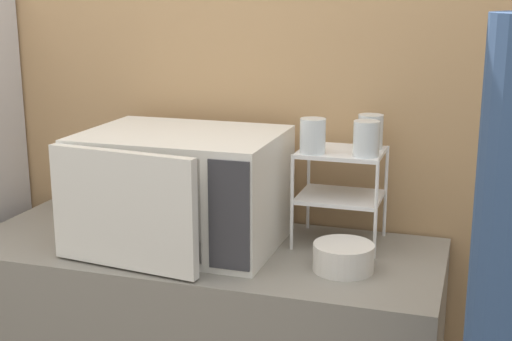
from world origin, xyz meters
The scene contains 7 objects.
wall_back centered at (0.00, 0.61, 1.30)m, with size 8.00×0.06×2.60m.
microwave centered at (-0.07, 0.29, 1.10)m, with size 0.57×0.51×0.34m.
dish_rack centered at (0.38, 0.44, 1.14)m, with size 0.25×0.21×0.28m.
glass_front_left centered at (0.31, 0.38, 1.27)m, with size 0.07×0.07×0.10m.
glass_back_right centered at (0.46, 0.49, 1.27)m, with size 0.07×0.07×0.10m.
glass_front_right centered at (0.46, 0.38, 1.27)m, with size 0.07×0.07×0.10m.
bowl centered at (0.44, 0.22, 0.97)m, with size 0.17×0.17×0.07m.
Camera 1 is at (0.76, -1.57, 1.66)m, focal length 50.00 mm.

